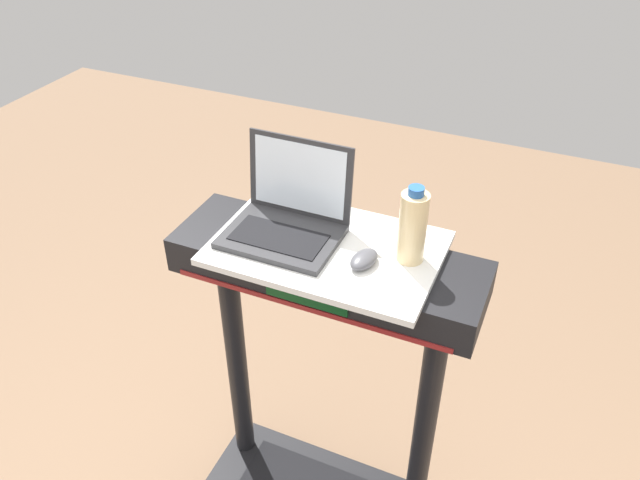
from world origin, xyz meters
The scene contains 4 objects.
desk_board centered at (0.00, 0.70, 1.21)m, with size 0.62×0.41×0.02m, color white.
laptop centered at (-0.13, 0.71, 1.27)m, with size 0.32×0.26×0.25m.
computer_mouse centered at (0.12, 0.66, 1.23)m, with size 0.06×0.10×0.03m, color #4C4C51.
water_bottle centered at (0.23, 0.73, 1.32)m, with size 0.08×0.08×0.22m.
Camera 1 is at (0.55, -0.61, 2.25)m, focal length 35.58 mm.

